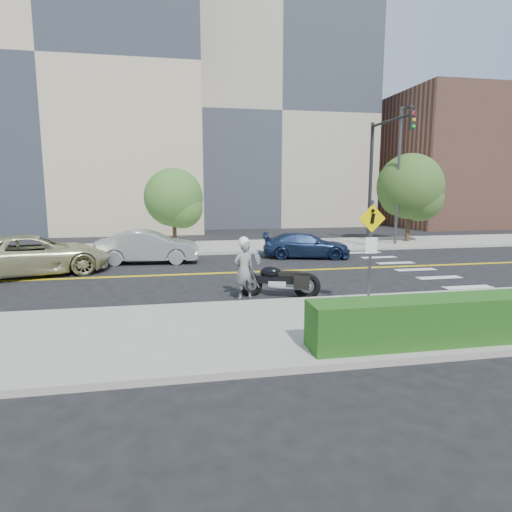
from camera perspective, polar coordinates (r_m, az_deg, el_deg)
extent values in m
plane|color=black|center=(17.72, -6.79, -2.36)|extent=(120.00, 120.00, 0.00)
cube|color=#9E9B91|center=(10.47, -3.86, -9.95)|extent=(60.00, 5.00, 0.15)
cube|color=#9E9B91|center=(25.09, -8.01, 1.13)|extent=(60.00, 5.00, 0.15)
cube|color=tan|center=(41.31, -24.52, 20.85)|extent=(22.00, 14.00, 25.00)
cube|color=#A39984|center=(44.77, 1.22, 17.38)|extent=(18.00, 14.00, 20.00)
cube|color=#8C5947|center=(46.24, 25.77, 11.26)|extent=(14.00, 12.00, 12.00)
cube|color=#235619|center=(11.13, 30.08, -6.93)|extent=(9.00, 0.90, 1.00)
cylinder|color=#4C4C51|center=(27.24, 18.43, 9.97)|extent=(0.16, 0.16, 8.00)
cylinder|color=black|center=(25.87, 15.00, 9.09)|extent=(0.20, 0.20, 7.00)
cylinder|color=black|center=(24.15, 17.68, 16.87)|extent=(0.14, 4.40, 0.14)
cube|color=black|center=(22.38, 20.17, 16.63)|extent=(0.28, 0.18, 0.90)
cylinder|color=#4C4C51|center=(12.40, 14.99, 0.25)|extent=(0.08, 0.08, 3.00)
cube|color=#F9D800|center=(12.27, 15.24, 4.85)|extent=(0.78, 0.03, 0.78)
cube|color=white|center=(12.34, 15.10, 1.37)|extent=(0.35, 0.03, 0.45)
imported|color=#B2B2B7|center=(13.43, -1.62, -1.88)|extent=(0.79, 0.65, 1.88)
sphere|color=white|center=(13.29, -1.64, 1.89)|extent=(0.34, 0.34, 0.34)
imported|color=#C1C08D|center=(19.45, -27.52, 0.13)|extent=(6.44, 4.48, 1.63)
imported|color=#A7AAAF|center=(20.65, -14.19, 1.20)|extent=(4.74, 1.91, 1.53)
imported|color=navy|center=(21.74, 6.70, 1.44)|extent=(4.68, 2.78, 1.27)
cylinder|color=#382619|center=(25.62, -10.86, 5.30)|extent=(0.25, 0.25, 3.78)
sphere|color=#386821|center=(25.58, -10.93, 7.67)|extent=(3.40, 3.40, 3.40)
cylinder|color=#382619|center=(28.80, 19.70, 6.16)|extent=(0.28, 0.28, 4.61)
sphere|color=#33571B|center=(28.77, 19.84, 8.73)|extent=(4.08, 4.08, 4.08)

